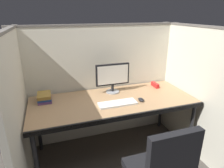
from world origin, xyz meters
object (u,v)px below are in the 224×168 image
at_px(computer_mouse, 141,100).
at_px(keyboard_main, 118,103).
at_px(book_stack, 44,97).
at_px(red_stapler, 155,85).
at_px(desk, 114,104).
at_px(monitor_center, 113,76).

bearing_deg(computer_mouse, keyboard_main, 178.92).
relative_size(keyboard_main, book_stack, 1.96).
bearing_deg(red_stapler, computer_mouse, -137.67).
height_order(keyboard_main, book_stack, book_stack).
distance_m(desk, red_stapler, 0.72).
distance_m(keyboard_main, book_stack, 0.85).
distance_m(monitor_center, keyboard_main, 0.41).
bearing_deg(computer_mouse, desk, 157.32).
xyz_separation_m(desk, book_stack, (-0.76, 0.24, 0.09)).
bearing_deg(desk, red_stapler, 18.63).
bearing_deg(monitor_center, keyboard_main, -99.78).
bearing_deg(desk, keyboard_main, -87.48).
bearing_deg(keyboard_main, computer_mouse, -1.08).
relative_size(desk, book_stack, 8.67).
relative_size(keyboard_main, red_stapler, 2.87).
height_order(keyboard_main, computer_mouse, computer_mouse).
height_order(monitor_center, keyboard_main, monitor_center).
bearing_deg(keyboard_main, monitor_center, 80.22).
bearing_deg(monitor_center, desk, -105.67).
distance_m(keyboard_main, red_stapler, 0.76).
bearing_deg(computer_mouse, red_stapler, 42.33).
xyz_separation_m(book_stack, red_stapler, (1.44, -0.01, -0.02)).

